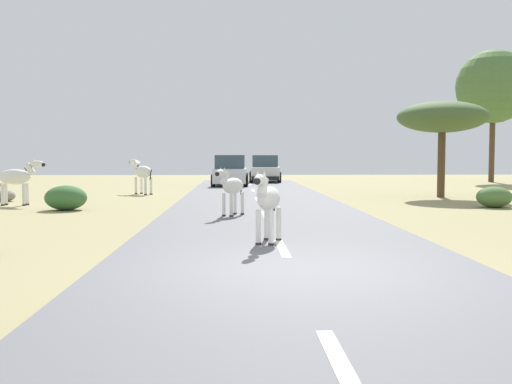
{
  "coord_description": "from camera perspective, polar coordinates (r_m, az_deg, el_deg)",
  "views": [
    {
      "loc": [
        -0.85,
        -8.43,
        1.73
      ],
      "look_at": [
        -0.23,
        9.45,
        0.62
      ],
      "focal_mm": 40.62,
      "sensor_mm": 36.0,
      "label": 1
    }
  ],
  "objects": [
    {
      "name": "zebra_0",
      "position": [
        11.12,
        1.16,
        -0.75
      ],
      "size": [
        0.69,
        1.46,
        1.42
      ],
      "rotation": [
        0.0,
        0.0,
        2.84
      ],
      "color": "silver",
      "rests_on": "road"
    },
    {
      "name": "zebra_2",
      "position": [
        16.31,
        -2.41,
        0.53
      ],
      "size": [
        0.93,
        1.33,
        1.38
      ],
      "rotation": [
        0.0,
        0.0,
        2.61
      ],
      "color": "silver",
      "rests_on": "road"
    },
    {
      "name": "car_1",
      "position": [
        38.12,
        0.9,
        2.23
      ],
      "size": [
        2.16,
        4.41,
        1.74
      ],
      "rotation": [
        0.0,
        0.0,
        3.1
      ],
      "color": "white",
      "rests_on": "road"
    },
    {
      "name": "zebra_1",
      "position": [
        26.74,
        -11.16,
        1.91
      ],
      "size": [
        1.38,
        1.44,
        1.67
      ],
      "rotation": [
        0.0,
        0.0,
        0.75
      ],
      "color": "silver",
      "rests_on": "ground_plane"
    },
    {
      "name": "tree_1",
      "position": [
        25.62,
        17.86,
        6.98
      ],
      "size": [
        3.73,
        3.73,
        4.02
      ],
      "color": "#4C3823",
      "rests_on": "ground_plane"
    },
    {
      "name": "car_0",
      "position": [
        33.1,
        -2.54,
        2.02
      ],
      "size": [
        2.12,
        4.39,
        1.74
      ],
      "rotation": [
        0.0,
        0.0,
        -0.03
      ],
      "color": "silver",
      "rests_on": "road"
    },
    {
      "name": "ground_plane",
      "position": [
        8.65,
        3.72,
        -7.99
      ],
      "size": [
        90.0,
        90.0,
        0.0
      ],
      "primitive_type": "plane",
      "color": "#998E60"
    },
    {
      "name": "zebra_3",
      "position": [
        21.98,
        -22.46,
        1.33
      ],
      "size": [
        1.75,
        0.49,
        1.65
      ],
      "rotation": [
        0.0,
        0.0,
        4.68
      ],
      "color": "silver",
      "rests_on": "ground_plane"
    },
    {
      "name": "rock_1",
      "position": [
        24.06,
        -23.46,
        -0.34
      ],
      "size": [
        0.74,
        0.74,
        0.44
      ],
      "primitive_type": "ellipsoid",
      "color": "gray",
      "rests_on": "ground_plane"
    },
    {
      "name": "road",
      "position": [
        8.65,
        3.67,
        -7.83
      ],
      "size": [
        6.0,
        64.0,
        0.05
      ],
      "primitive_type": "cube",
      "color": "slate",
      "rests_on": "ground_plane"
    },
    {
      "name": "tree_2",
      "position": [
        41.96,
        22.34,
        9.55
      ],
      "size": [
        4.84,
        4.84,
        8.75
      ],
      "color": "#4C3823",
      "rests_on": "ground_plane"
    },
    {
      "name": "bush_4",
      "position": [
        21.08,
        22.41,
        -0.46
      ],
      "size": [
        1.18,
        1.06,
        0.71
      ],
      "primitive_type": "ellipsoid",
      "color": "#4C7038",
      "rests_on": "ground_plane"
    },
    {
      "name": "lane_markings",
      "position": [
        7.67,
        4.42,
        -9.1
      ],
      "size": [
        0.16,
        56.0,
        0.01
      ],
      "color": "silver",
      "rests_on": "road"
    },
    {
      "name": "bush_1",
      "position": [
        19.5,
        -18.22,
        -0.55
      ],
      "size": [
        1.33,
        1.19,
        0.8
      ],
      "primitive_type": "ellipsoid",
      "color": "#386633",
      "rests_on": "ground_plane"
    }
  ]
}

